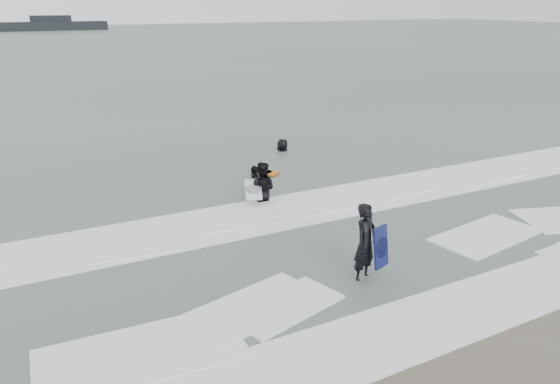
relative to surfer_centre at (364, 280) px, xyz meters
name	(u,v)px	position (x,y,z in m)	size (l,w,h in m)	color
ground	(393,314)	(-0.32, -1.46, 0.00)	(320.00, 320.00, 0.00)	brown
sea	(38,47)	(-0.32, 78.54, 0.06)	(320.00, 320.00, 0.00)	#47544C
surfer_centre	(364,280)	(0.00, 0.00, 0.00)	(0.68, 0.45, 1.88)	black
surfer_wading	(262,202)	(0.19, 5.76, 0.00)	(0.91, 0.71, 1.87)	black
surfer_right_near	(255,178)	(1.05, 8.13, 0.00)	(0.95, 0.40, 1.62)	black
surfer_right_far	(283,152)	(3.67, 10.93, 0.00)	(0.84, 0.54, 1.71)	black
surf_foam	(303,245)	(-0.32, 2.24, 0.04)	(30.03, 9.06, 0.09)	white
bodyboards	(289,196)	(0.54, 4.60, 0.50)	(2.64, 9.15, 1.25)	#0D123F
vessel_horizon	(51,25)	(7.01, 130.18, 1.23)	(24.24, 4.33, 3.29)	black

